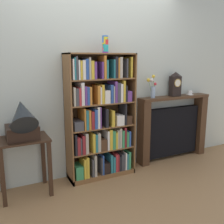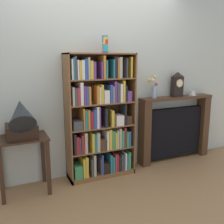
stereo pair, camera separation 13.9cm
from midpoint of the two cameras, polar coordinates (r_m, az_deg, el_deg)
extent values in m
cube|color=#997047|center=(3.62, -0.74, -14.30)|extent=(7.97, 6.40, 0.02)
cube|color=beige|center=(3.57, -0.63, 7.26)|extent=(4.97, 0.08, 2.60)
cube|color=brown|center=(3.27, -8.52, -1.77)|extent=(0.02, 0.31, 1.65)
cube|color=brown|center=(3.61, 5.12, -0.40)|extent=(0.02, 0.31, 1.65)
cube|color=brown|center=(3.55, -2.30, -0.57)|extent=(0.90, 0.01, 1.65)
cube|color=brown|center=(3.33, -1.44, 12.73)|extent=(0.90, 0.31, 0.02)
cube|color=brown|center=(3.68, -1.30, -13.19)|extent=(0.90, 0.31, 0.06)
cube|color=#388E56|center=(3.49, -6.65, -12.63)|extent=(0.10, 0.22, 0.17)
cube|color=gold|center=(3.49, -5.45, -11.81)|extent=(0.03, 0.22, 0.26)
cube|color=gold|center=(3.51, -4.95, -11.48)|extent=(0.04, 0.25, 0.28)
cube|color=#424247|center=(3.54, -3.81, -11.65)|extent=(0.02, 0.24, 0.23)
cube|color=#B2A893|center=(3.53, -3.19, -11.26)|extent=(0.03, 0.22, 0.28)
cube|color=#424247|center=(3.58, -1.83, -11.36)|extent=(0.02, 0.23, 0.23)
cube|color=#2D519E|center=(3.58, -1.56, -11.04)|extent=(0.02, 0.24, 0.27)
cube|color=black|center=(3.60, -0.56, -11.91)|extent=(0.09, 0.18, 0.15)
cube|color=teal|center=(3.63, 0.26, -10.85)|extent=(0.03, 0.24, 0.25)
cube|color=teal|center=(3.64, 0.95, -11.10)|extent=(0.03, 0.21, 0.22)
cube|color=#C63338|center=(3.65, 1.37, -10.73)|extent=(0.02, 0.23, 0.25)
cube|color=maroon|center=(3.66, 1.77, -10.67)|extent=(0.02, 0.22, 0.25)
cube|color=black|center=(3.68, 2.27, -10.86)|extent=(0.03, 0.21, 0.21)
cube|color=#424247|center=(3.70, 2.65, -10.60)|extent=(0.02, 0.24, 0.23)
cube|color=#424247|center=(3.71, 3.05, -10.48)|extent=(0.02, 0.23, 0.24)
cube|color=white|center=(3.72, 3.42, -10.34)|extent=(0.02, 0.23, 0.25)
cube|color=teal|center=(3.73, 3.87, -10.50)|extent=(0.02, 0.21, 0.22)
cube|color=#388E56|center=(3.75, 4.15, -10.13)|extent=(0.03, 0.25, 0.25)
cube|color=brown|center=(3.54, -1.33, -8.02)|extent=(0.87, 0.29, 0.02)
cube|color=black|center=(3.33, -7.37, -6.82)|extent=(0.03, 0.21, 0.27)
cube|color=maroon|center=(3.36, -6.85, -6.99)|extent=(0.04, 0.24, 0.23)
cube|color=#424247|center=(3.38, -6.36, -7.03)|extent=(0.02, 0.25, 0.21)
cube|color=maroon|center=(3.37, -5.75, -6.79)|extent=(0.04, 0.22, 0.24)
cube|color=#B2A893|center=(3.38, -5.04, -6.52)|extent=(0.04, 0.22, 0.27)
cube|color=gold|center=(3.42, -3.54, -6.44)|extent=(0.03, 0.23, 0.25)
cube|color=teal|center=(3.44, -3.06, -6.39)|extent=(0.03, 0.25, 0.24)
cube|color=#B2A893|center=(3.44, -2.41, -6.29)|extent=(0.04, 0.22, 0.25)
cube|color=#472D1C|center=(3.47, -1.36, -6.91)|extent=(0.08, 0.21, 0.16)
cube|color=white|center=(3.49, -0.46, -5.92)|extent=(0.03, 0.24, 0.26)
cube|color=gold|center=(3.50, 0.21, -5.78)|extent=(0.04, 0.21, 0.27)
cube|color=#388E56|center=(3.52, 0.82, -5.82)|extent=(0.04, 0.23, 0.25)
cube|color=gold|center=(3.54, 1.42, -5.95)|extent=(0.03, 0.22, 0.23)
cube|color=#B2A893|center=(3.54, 1.85, -5.70)|extent=(0.02, 0.21, 0.25)
cube|color=#B2A893|center=(3.57, 2.16, -5.38)|extent=(0.03, 0.26, 0.27)
cube|color=#388E56|center=(3.58, 2.86, -5.65)|extent=(0.03, 0.22, 0.24)
cube|color=maroon|center=(3.58, 3.43, -5.34)|extent=(0.02, 0.20, 0.27)
cube|color=#388E56|center=(3.61, 3.87, -5.70)|extent=(0.03, 0.22, 0.21)
cube|color=#2D519E|center=(3.64, 4.21, -5.54)|extent=(0.02, 0.25, 0.22)
cube|color=brown|center=(3.45, -1.35, -3.12)|extent=(0.87, 0.29, 0.02)
cube|color=#424247|center=(3.29, -6.79, -2.72)|extent=(0.12, 0.24, 0.12)
cube|color=orange|center=(3.31, -5.60, -1.24)|extent=(0.02, 0.27, 0.27)
cube|color=teal|center=(3.32, -5.11, -1.38)|extent=(0.03, 0.27, 0.25)
cube|color=orange|center=(3.31, -4.43, -1.42)|extent=(0.03, 0.23, 0.25)
cube|color=maroon|center=(3.35, -3.91, -1.44)|extent=(0.04, 0.26, 0.23)
cube|color=#2D519E|center=(3.34, -3.11, -1.27)|extent=(0.04, 0.23, 0.25)
cube|color=white|center=(3.34, -2.47, -1.00)|extent=(0.03, 0.21, 0.28)
cube|color=#663884|center=(3.36, -2.11, -0.95)|extent=(0.02, 0.23, 0.27)
cube|color=black|center=(3.41, -0.80, -0.99)|extent=(0.04, 0.26, 0.24)
cube|color=gold|center=(3.45, 0.55, -1.12)|extent=(0.04, 0.26, 0.21)
cube|color=white|center=(3.48, 2.38, -1.65)|extent=(0.11, 0.19, 0.14)
cube|color=black|center=(3.50, 3.46, -0.37)|extent=(0.02, 0.21, 0.28)
cube|color=#382316|center=(3.56, 4.15, -1.54)|extent=(0.08, 0.24, 0.12)
cube|color=brown|center=(3.38, -1.38, 2.03)|extent=(0.87, 0.29, 0.02)
cube|color=#B2A893|center=(3.20, -7.72, 3.57)|extent=(0.03, 0.23, 0.23)
cube|color=#424247|center=(3.23, -7.19, 3.52)|extent=(0.03, 0.26, 0.21)
cube|color=#C63338|center=(3.21, -6.51, 3.56)|extent=(0.03, 0.21, 0.22)
cube|color=white|center=(3.24, -6.03, 4.18)|extent=(0.04, 0.25, 0.28)
cube|color=#663884|center=(3.25, -5.32, 3.80)|extent=(0.02, 0.24, 0.23)
cube|color=#2D519E|center=(3.25, -4.77, 3.74)|extent=(0.03, 0.22, 0.22)
cube|color=orange|center=(3.26, -4.20, 3.76)|extent=(0.03, 0.21, 0.22)
cube|color=orange|center=(3.29, -2.43, 3.95)|extent=(0.03, 0.21, 0.23)
cube|color=white|center=(3.32, -2.08, 3.86)|extent=(0.02, 0.24, 0.21)
cube|color=gold|center=(3.33, -1.60, 4.11)|extent=(0.03, 0.24, 0.24)
cube|color=white|center=(3.33, -0.43, 3.48)|extent=(0.07, 0.18, 0.17)
cube|color=#2D519E|center=(3.37, 0.39, 4.17)|extent=(0.03, 0.23, 0.23)
cube|color=#B2A893|center=(3.38, 0.88, 4.02)|extent=(0.02, 0.22, 0.21)
cube|color=#663884|center=(3.40, 1.26, 4.57)|extent=(0.03, 0.24, 0.27)
cube|color=#424247|center=(3.42, 1.84, 4.45)|extent=(0.04, 0.24, 0.25)
cube|color=white|center=(3.44, 2.41, 4.38)|extent=(0.03, 0.26, 0.24)
cube|color=gold|center=(3.45, 3.05, 4.72)|extent=(0.03, 0.24, 0.28)
cube|color=black|center=(3.48, 3.40, 4.26)|extent=(0.02, 0.26, 0.22)
cube|color=#663884|center=(3.47, 4.42, 3.58)|extent=(0.07, 0.18, 0.14)
cube|color=brown|center=(3.34, -1.41, 7.34)|extent=(0.87, 0.29, 0.02)
cube|color=white|center=(3.16, -7.90, 9.33)|extent=(0.02, 0.21, 0.24)
cube|color=teal|center=(3.19, -7.66, 9.52)|extent=(0.02, 0.25, 0.26)
cube|color=#424247|center=(3.17, -7.15, 9.66)|extent=(0.02, 0.20, 0.28)
cube|color=white|center=(3.19, -6.72, 9.28)|extent=(0.02, 0.23, 0.23)
cube|color=gold|center=(3.19, -6.25, 9.23)|extent=(0.02, 0.22, 0.22)
cube|color=white|center=(3.20, -5.66, 9.30)|extent=(0.04, 0.22, 0.23)
cube|color=#2D519E|center=(3.22, -4.98, 9.45)|extent=(0.04, 0.22, 0.24)
cube|color=#B2A893|center=(3.24, -4.48, 9.62)|extent=(0.02, 0.25, 0.26)
cube|color=gold|center=(3.26, -3.94, 9.31)|extent=(0.04, 0.26, 0.22)
cube|color=#663884|center=(3.26, -3.23, 9.21)|extent=(0.03, 0.24, 0.21)
cube|color=#663884|center=(3.30, -1.67, 9.24)|extent=(0.02, 0.24, 0.21)
cube|color=orange|center=(3.30, -1.08, 9.89)|extent=(0.03, 0.22, 0.28)
cube|color=teal|center=(3.32, -0.64, 9.43)|extent=(0.02, 0.24, 0.23)
cube|color=teal|center=(3.36, 0.94, 9.52)|extent=(0.02, 0.22, 0.23)
cube|color=black|center=(3.38, 1.30, 9.81)|extent=(0.04, 0.25, 0.27)
cube|color=orange|center=(3.38, 1.94, 9.70)|extent=(0.02, 0.21, 0.25)
cube|color=#B2A893|center=(3.39, 2.42, 9.78)|extent=(0.04, 0.22, 0.26)
cube|color=#424247|center=(3.46, 3.60, 9.66)|extent=(0.02, 0.26, 0.24)
cube|color=gold|center=(3.48, 4.55, 9.82)|extent=(0.02, 0.26, 0.26)
cylinder|color=purple|center=(3.34, -0.28, 13.63)|extent=(0.07, 0.07, 0.09)
cylinder|color=#28B2B7|center=(3.33, -0.25, 13.89)|extent=(0.07, 0.07, 0.09)
cylinder|color=pink|center=(3.34, -0.27, 14.16)|extent=(0.07, 0.07, 0.09)
cylinder|color=red|center=(3.34, -0.29, 14.42)|extent=(0.07, 0.07, 0.09)
cylinder|color=#28B2B7|center=(3.34, -0.28, 14.69)|extent=(0.07, 0.07, 0.09)
cylinder|color=red|center=(3.34, -0.25, 14.96)|extent=(0.07, 0.07, 0.09)
cylinder|color=green|center=(3.34, -0.29, 15.22)|extent=(0.07, 0.07, 0.09)
cylinder|color=yellow|center=(3.34, -0.31, 15.49)|extent=(0.07, 0.07, 0.09)
cylinder|color=blue|center=(3.34, -0.33, 15.75)|extent=(0.07, 0.07, 0.09)
cube|color=#382316|center=(3.16, -18.03, -5.50)|extent=(0.57, 0.42, 0.02)
cube|color=#382316|center=(3.10, -21.97, -12.95)|extent=(0.04, 0.04, 0.67)
cube|color=#382316|center=(3.15, -12.57, -11.95)|extent=(0.04, 0.04, 0.67)
cube|color=#382316|center=(3.43, -22.25, -10.54)|extent=(0.04, 0.04, 0.67)
cube|color=#382316|center=(3.47, -13.81, -9.68)|extent=(0.04, 0.04, 0.67)
cube|color=black|center=(3.14, -18.13, -3.97)|extent=(0.34, 0.32, 0.15)
cylinder|color=black|center=(3.11, -18.23, -2.52)|extent=(0.27, 0.27, 0.01)
cylinder|color=#1E2328|center=(3.06, -18.16, -2.29)|extent=(0.03, 0.03, 0.06)
cone|color=#1E2328|center=(2.95, -18.16, -0.05)|extent=(0.29, 0.44, 0.44)
cube|color=#472D1C|center=(4.08, 15.03, 3.06)|extent=(1.23, 0.20, 0.04)
cube|color=#472D1C|center=(3.87, 8.21, -4.79)|extent=(0.12, 0.18, 0.97)
cube|color=#472D1C|center=(4.55, 20.13, -2.88)|extent=(0.12, 0.18, 0.97)
cube|color=black|center=(4.22, 14.36, -4.31)|extent=(0.95, 0.10, 0.78)
cube|color=black|center=(4.06, 15.11, 5.45)|extent=(0.16, 0.10, 0.30)
pyramid|color=black|center=(4.04, 15.26, 8.04)|extent=(0.16, 0.10, 0.06)
cylinder|color=silver|center=(4.01, 15.64, 6.13)|extent=(0.11, 0.01, 0.11)
torus|color=#B79347|center=(4.01, 15.67, 6.13)|extent=(0.13, 0.01, 0.13)
cylinder|color=#99B2D1|center=(3.82, 10.32, 4.28)|extent=(0.07, 0.07, 0.17)
cylinder|color=#4C753D|center=(3.82, 10.41, 4.65)|extent=(0.04, 0.03, 0.19)
sphere|color=red|center=(3.80, 10.81, 6.04)|extent=(0.04, 0.04, 0.04)
cylinder|color=#4C753D|center=(3.80, 10.16, 5.05)|extent=(0.05, 0.03, 0.25)
sphere|color=silver|center=(3.76, 10.04, 6.87)|extent=(0.05, 0.05, 0.05)
cylinder|color=#4C753D|center=(3.80, 10.41, 5.46)|extent=(0.03, 0.02, 0.30)
sphere|color=yellow|center=(3.77, 10.43, 7.70)|extent=(0.05, 0.05, 0.05)
cylinder|color=#4C753D|center=(3.80, 9.76, 5.07)|extent=(0.06, 0.03, 0.25)
sphere|color=yellow|center=(3.78, 9.33, 6.93)|extent=(0.05, 0.05, 0.05)
cylinder|color=white|center=(4.27, 18.20, 3.57)|extent=(0.12, 0.12, 0.01)
cylinder|color=white|center=(4.27, 18.23, 4.01)|extent=(0.07, 0.07, 0.06)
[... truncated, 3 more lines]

